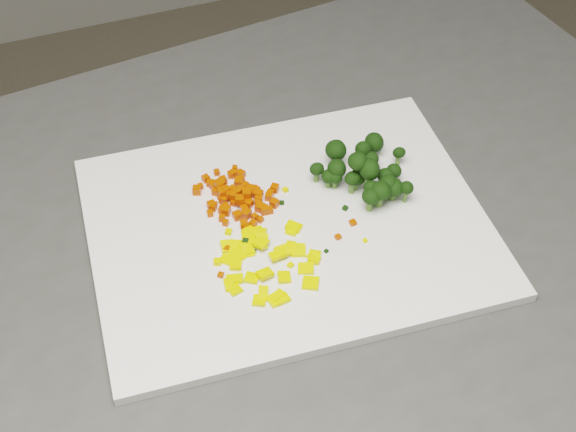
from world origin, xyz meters
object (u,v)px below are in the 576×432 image
object	(u,v)px
carrot_pile	(234,190)
broccoli_pile	(365,167)
cutting_board	(288,226)
pepper_pile	(270,256)

from	to	relation	value
carrot_pile	broccoli_pile	size ratio (longest dim) A/B	0.83
cutting_board	pepper_pile	size ratio (longest dim) A/B	3.88
cutting_board	pepper_pile	bearing A→B (deg)	-129.12
carrot_pile	pepper_pile	size ratio (longest dim) A/B	0.86
cutting_board	broccoli_pile	world-z (taller)	broccoli_pile
cutting_board	broccoli_pile	bearing A→B (deg)	14.31
carrot_pile	cutting_board	bearing A→B (deg)	-51.85
broccoli_pile	cutting_board	bearing A→B (deg)	-165.69
cutting_board	carrot_pile	size ratio (longest dim) A/B	4.50
pepper_pile	cutting_board	bearing A→B (deg)	50.88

